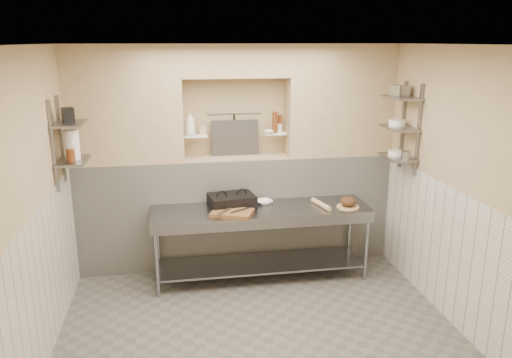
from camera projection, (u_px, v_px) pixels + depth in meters
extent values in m
cube|color=#605B55|center=(260.00, 336.00, 5.04)|extent=(4.00, 3.90, 0.10)
cube|color=silver|center=(261.00, 38.00, 4.26)|extent=(4.00, 3.90, 0.10)
cube|color=tan|center=(28.00, 212.00, 4.32)|extent=(0.10, 3.90, 2.80)
cube|color=tan|center=(462.00, 189.00, 4.98)|extent=(0.10, 3.90, 2.80)
cube|color=tan|center=(234.00, 154.00, 6.55)|extent=(4.00, 0.10, 2.80)
cube|color=tan|center=(324.00, 310.00, 2.75)|extent=(4.00, 0.10, 2.80)
cube|color=silver|center=(237.00, 210.00, 6.50)|extent=(4.00, 0.40, 1.40)
cube|color=tan|center=(236.00, 157.00, 6.31)|extent=(1.30, 0.40, 0.02)
cube|color=tan|center=(125.00, 105.00, 5.91)|extent=(1.35, 0.40, 1.40)
cube|color=tan|center=(339.00, 100.00, 6.34)|extent=(1.35, 0.40, 1.40)
cube|color=tan|center=(235.00, 61.00, 5.99)|extent=(1.30, 0.40, 0.40)
cube|color=silver|center=(44.00, 285.00, 4.51)|extent=(0.02, 3.90, 1.40)
cube|color=silver|center=(449.00, 254.00, 5.16)|extent=(0.02, 3.90, 1.40)
cube|color=white|center=(196.00, 136.00, 6.15)|extent=(0.28, 0.16, 0.02)
cube|color=white|center=(275.00, 133.00, 6.31)|extent=(0.28, 0.16, 0.02)
cylinder|color=gray|center=(234.00, 113.00, 6.32)|extent=(0.70, 0.02, 0.02)
cylinder|color=black|center=(234.00, 126.00, 6.35)|extent=(0.02, 0.02, 0.30)
cube|color=#383330|center=(235.00, 138.00, 6.34)|extent=(0.60, 0.08, 0.45)
cube|color=slate|center=(61.00, 139.00, 5.41)|extent=(0.03, 0.03, 0.95)
cube|color=slate|center=(53.00, 147.00, 5.03)|extent=(0.03, 0.03, 0.95)
cube|color=slate|center=(73.00, 161.00, 5.29)|extent=(0.30, 0.50, 0.02)
cube|color=slate|center=(69.00, 124.00, 5.19)|extent=(0.30, 0.50, 0.03)
cube|color=slate|center=(403.00, 125.00, 6.03)|extent=(0.03, 0.03, 1.05)
cube|color=slate|center=(419.00, 130.00, 5.65)|extent=(0.03, 0.03, 1.05)
cube|color=slate|center=(397.00, 157.00, 5.92)|extent=(0.30, 0.50, 0.02)
cube|color=slate|center=(400.00, 128.00, 5.82)|extent=(0.30, 0.50, 0.02)
cube|color=slate|center=(402.00, 98.00, 5.73)|extent=(0.30, 0.50, 0.03)
cube|color=gray|center=(261.00, 210.00, 5.96)|extent=(2.60, 0.70, 0.04)
cube|color=gray|center=(261.00, 263.00, 6.15)|extent=(2.45, 0.60, 0.03)
cube|color=gray|center=(266.00, 224.00, 5.67)|extent=(2.60, 0.02, 0.12)
cylinder|color=gray|center=(157.00, 262.00, 5.61)|extent=(0.04, 0.04, 0.86)
cylinder|color=gray|center=(158.00, 242.00, 6.16)|extent=(0.04, 0.04, 0.86)
cylinder|color=gray|center=(366.00, 247.00, 6.01)|extent=(0.04, 0.04, 0.86)
cylinder|color=gray|center=(350.00, 230.00, 6.56)|extent=(0.04, 0.04, 0.86)
cube|color=black|center=(232.00, 203.00, 6.01)|extent=(0.58, 0.46, 0.10)
cube|color=black|center=(232.00, 197.00, 5.99)|extent=(0.58, 0.46, 0.05)
cube|color=brown|center=(232.00, 213.00, 5.74)|extent=(0.55, 0.47, 0.04)
cube|color=gray|center=(240.00, 210.00, 5.74)|extent=(0.24, 0.16, 0.01)
cylinder|color=gray|center=(223.00, 212.00, 5.66)|extent=(0.19, 0.24, 0.03)
imported|color=white|center=(264.00, 202.00, 6.11)|extent=(0.24, 0.24, 0.05)
cylinder|color=tan|center=(321.00, 204.00, 6.01)|extent=(0.15, 0.38, 0.06)
cylinder|color=tan|center=(348.00, 207.00, 5.99)|extent=(0.27, 0.27, 0.02)
ellipsoid|color=#4C2D19|center=(348.00, 202.00, 5.97)|extent=(0.19, 0.19, 0.11)
imported|color=white|center=(190.00, 123.00, 6.06)|extent=(0.13, 0.13, 0.30)
cube|color=tan|center=(203.00, 130.00, 6.16)|extent=(0.07, 0.07, 0.11)
imported|color=white|center=(269.00, 132.00, 6.24)|extent=(0.14, 0.14, 0.04)
cylinder|color=#5D2B11|center=(280.00, 123.00, 6.32)|extent=(0.06, 0.06, 0.21)
cylinder|color=#5D2B11|center=(275.00, 122.00, 6.26)|extent=(0.07, 0.07, 0.26)
cylinder|color=white|center=(280.00, 128.00, 6.33)|extent=(0.06, 0.06, 0.11)
cylinder|color=white|center=(72.00, 145.00, 5.28)|extent=(0.16, 0.16, 0.31)
cylinder|color=#5D2B11|center=(71.00, 155.00, 5.19)|extent=(0.09, 0.09, 0.13)
cube|color=black|center=(68.00, 115.00, 5.15)|extent=(0.15, 0.15, 0.16)
cylinder|color=white|center=(396.00, 153.00, 5.95)|extent=(0.19, 0.19, 0.06)
cylinder|color=gray|center=(405.00, 155.00, 5.71)|extent=(0.10, 0.10, 0.10)
cylinder|color=white|center=(397.00, 123.00, 5.88)|extent=(0.19, 0.19, 0.07)
cube|color=gray|center=(400.00, 91.00, 5.78)|extent=(0.20, 0.23, 0.12)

